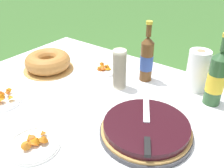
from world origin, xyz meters
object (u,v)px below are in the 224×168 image
Objects in this scene: snack_plate_near at (103,69)px; snack_plate_left at (34,144)px; cider_bottle_green at (216,78)px; snack_plate_right at (0,99)px; berry_tart at (146,129)px; cup_stack at (119,69)px; cider_bottle_amber at (147,59)px; bundt_cake at (48,62)px; paper_towel_roll at (197,70)px; serving_knife at (147,127)px.

snack_plate_near is 0.93× the size of snack_plate_left.
snack_plate_right is at bearing -143.67° from cider_bottle_green.
berry_tart reaches higher than snack_plate_near.
cup_stack is at bearing 50.35° from snack_plate_right.
cider_bottle_amber is at bearing 120.52° from berry_tart.
snack_plate_right reaches higher than snack_plate_left.
cider_bottle_green is (0.45, 0.15, 0.03)m from cup_stack.
cup_stack is at bearing 141.51° from berry_tart.
cider_bottle_amber is (0.54, 0.25, 0.08)m from bundt_cake.
snack_plate_right is at bearing -162.35° from berry_tart.
berry_tart is at bearing -109.54° from cider_bottle_green.
cider_bottle_amber is 1.54× the size of paper_towel_roll.
snack_plate_right is (-0.39, -0.47, -0.09)m from cup_stack.
berry_tart is at bearing -34.56° from snack_plate_near.
serving_knife is 0.44m from snack_plate_left.
berry_tart is 1.13× the size of cider_bottle_amber.
snack_plate_near is 0.91× the size of snack_plate_right.
snack_plate_left is 0.40m from snack_plate_right.
snack_plate_left reaches higher than snack_plate_near.
cider_bottle_amber is at bearing 178.24° from cider_bottle_green.
berry_tart is at bearing -0.00° from serving_knife.
cup_stack reaches higher than serving_knife.
serving_knife is 1.10× the size of bundt_cake.
bundt_cake is 0.86× the size of cider_bottle_green.
berry_tart is at bearing -59.48° from cider_bottle_amber.
cup_stack reaches higher than berry_tart.
cider_bottle_amber is 1.64× the size of snack_plate_left.
snack_plate_left is at bearing -45.43° from bundt_cake.
bundt_cake is 1.48× the size of snack_plate_left.
bundt_cake reaches higher than snack_plate_near.
cider_bottle_green is 0.65m from snack_plate_near.
cup_stack is 1.05× the size of snack_plate_left.
bundt_cake is at bearing -155.38° from cider_bottle_amber.
cider_bottle_green is 1.04m from snack_plate_right.
snack_plate_left is at bearing -95.57° from cider_bottle_amber.
cup_stack is 0.23m from snack_plate_near.
snack_plate_near is at bearing 70.83° from snack_plate_right.
snack_plate_near is at bearing -166.95° from cider_bottle_amber.
serving_knife is (0.02, -0.03, 0.04)m from berry_tart.
snack_plate_left is at bearing -134.04° from berry_tart.
cider_bottle_amber is at bearing 24.62° from bundt_cake.
cup_stack is 1.02× the size of snack_plate_right.
cider_bottle_green is 1.05× the size of cider_bottle_amber.
cup_stack is at bearing 89.98° from snack_plate_left.
cider_bottle_amber is (-0.38, 0.01, -0.01)m from cider_bottle_green.
bundt_cake is 1.44× the size of snack_plate_right.
berry_tart is 0.48m from cider_bottle_amber.
cider_bottle_green is at bearing -1.76° from cider_bottle_amber.
snack_plate_near is (-0.51, 0.37, -0.05)m from serving_knife.
cider_bottle_amber is at bearing 53.83° from snack_plate_right.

